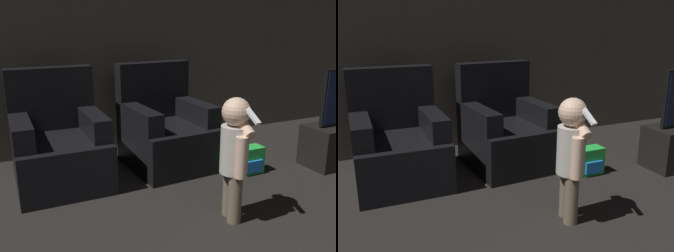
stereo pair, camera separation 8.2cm
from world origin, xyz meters
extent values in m
cube|color=#51493F|center=(0.00, 4.50, 1.30)|extent=(8.40, 0.05, 2.60)
cube|color=black|center=(-0.67, 3.67, 0.21)|extent=(0.78, 0.86, 0.43)
cube|color=black|center=(-0.67, 4.01, 0.72)|extent=(0.77, 0.16, 0.58)
cube|color=black|center=(-0.98, 3.67, 0.53)|extent=(0.16, 0.69, 0.20)
cube|color=black|center=(-0.36, 3.66, 0.53)|extent=(0.16, 0.69, 0.20)
cube|color=black|center=(0.38, 3.67, 0.21)|extent=(0.82, 0.89, 0.43)
cube|color=black|center=(0.36, 4.01, 0.72)|extent=(0.78, 0.20, 0.58)
cube|color=black|center=(0.08, 3.65, 0.53)|extent=(0.20, 0.70, 0.20)
cube|color=black|center=(0.69, 3.68, 0.53)|extent=(0.20, 0.70, 0.20)
cylinder|color=brown|center=(0.36, 2.57, 0.18)|extent=(0.10, 0.10, 0.37)
cylinder|color=brown|center=(0.33, 2.46, 0.18)|extent=(0.10, 0.10, 0.37)
cylinder|color=#B7B2A8|center=(0.35, 2.52, 0.54)|extent=(0.20, 0.20, 0.35)
sphere|color=beige|center=(0.35, 2.52, 0.81)|extent=(0.20, 0.20, 0.20)
cylinder|color=beige|center=(0.32, 2.39, 0.52)|extent=(0.08, 0.08, 0.29)
cylinder|color=beige|center=(0.38, 2.51, 0.74)|extent=(0.08, 0.29, 0.22)
cube|color=white|center=(0.38, 2.38, 0.82)|extent=(0.04, 0.16, 0.10)
cube|color=green|center=(1.00, 3.16, 0.13)|extent=(0.26, 0.15, 0.26)
cube|color=blue|center=(1.00, 3.08, 0.09)|extent=(0.18, 0.02, 0.11)
camera|label=1|loc=(-1.14, 0.46, 1.42)|focal=40.00mm
camera|label=2|loc=(-1.07, 0.43, 1.42)|focal=40.00mm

